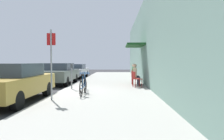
# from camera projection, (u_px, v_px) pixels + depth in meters

# --- Properties ---
(ground_plane) EXTENTS (60.00, 60.00, 0.00)m
(ground_plane) POSITION_uv_depth(u_px,v_px,m) (59.00, 93.00, 10.08)
(ground_plane) COLOR #2D2D30
(sidewalk_slab) EXTENTS (4.50, 32.00, 0.12)m
(sidewalk_slab) POSITION_uv_depth(u_px,v_px,m) (107.00, 87.00, 12.01)
(sidewalk_slab) COLOR #9E9B93
(sidewalk_slab) RESTS_ON ground_plane
(building_facade) EXTENTS (1.40, 32.00, 5.49)m
(building_facade) POSITION_uv_depth(u_px,v_px,m) (149.00, 41.00, 11.85)
(building_facade) COLOR gray
(building_facade) RESTS_ON ground_plane
(parked_car_0) EXTENTS (1.80, 4.40, 1.48)m
(parked_car_0) POSITION_uv_depth(u_px,v_px,m) (14.00, 82.00, 7.87)
(parked_car_0) COLOR #A58433
(parked_car_0) RESTS_ON ground_plane
(parked_car_1) EXTENTS (1.80, 4.40, 1.44)m
(parked_car_1) POSITION_uv_depth(u_px,v_px,m) (60.00, 73.00, 14.04)
(parked_car_1) COLOR #47514C
(parked_car_1) RESTS_ON ground_plane
(parked_car_2) EXTENTS (1.80, 4.40, 1.32)m
(parked_car_2) POSITION_uv_depth(u_px,v_px,m) (76.00, 71.00, 19.55)
(parked_car_2) COLOR #B7B7BC
(parked_car_2) RESTS_ON ground_plane
(parking_meter) EXTENTS (0.12, 0.10, 1.32)m
(parking_meter) POSITION_uv_depth(u_px,v_px,m) (72.00, 74.00, 10.74)
(parking_meter) COLOR slate
(parking_meter) RESTS_ON sidewalk_slab
(street_sign) EXTENTS (0.32, 0.06, 2.60)m
(street_sign) POSITION_uv_depth(u_px,v_px,m) (51.00, 59.00, 7.60)
(street_sign) COLOR gray
(street_sign) RESTS_ON sidewalk_slab
(bicycle_0) EXTENTS (0.46, 1.71, 0.90)m
(bicycle_0) POSITION_uv_depth(u_px,v_px,m) (83.00, 86.00, 8.88)
(bicycle_0) COLOR black
(bicycle_0) RESTS_ON sidewalk_slab
(bicycle_1) EXTENTS (0.46, 1.71, 0.90)m
(bicycle_1) POSITION_uv_depth(u_px,v_px,m) (83.00, 84.00, 9.94)
(bicycle_1) COLOR black
(bicycle_1) RESTS_ON sidewalk_slab
(cafe_chair_0) EXTENTS (0.54, 0.54, 0.87)m
(cafe_chair_0) POSITION_uv_depth(u_px,v_px,m) (136.00, 78.00, 11.47)
(cafe_chair_0) COLOR maroon
(cafe_chair_0) RESTS_ON sidewalk_slab
(cafe_chair_1) EXTENTS (0.50, 0.50, 0.87)m
(cafe_chair_1) POSITION_uv_depth(u_px,v_px,m) (135.00, 77.00, 12.29)
(cafe_chair_1) COLOR maroon
(cafe_chair_1) RESTS_ON sidewalk_slab
(seated_patron_1) EXTENTS (0.47, 0.41, 1.29)m
(seated_patron_1) POSITION_uv_depth(u_px,v_px,m) (136.00, 74.00, 12.27)
(seated_patron_1) COLOR #232838
(seated_patron_1) RESTS_ON sidewalk_slab
(cafe_chair_2) EXTENTS (0.44, 0.44, 0.87)m
(cafe_chair_2) POSITION_uv_depth(u_px,v_px,m) (134.00, 76.00, 13.00)
(cafe_chair_2) COLOR maroon
(cafe_chair_2) RESTS_ON sidewalk_slab
(seated_patron_2) EXTENTS (0.43, 0.36, 1.29)m
(seated_patron_2) POSITION_uv_depth(u_px,v_px,m) (135.00, 73.00, 13.00)
(seated_patron_2) COLOR #232838
(seated_patron_2) RESTS_ON sidewalk_slab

